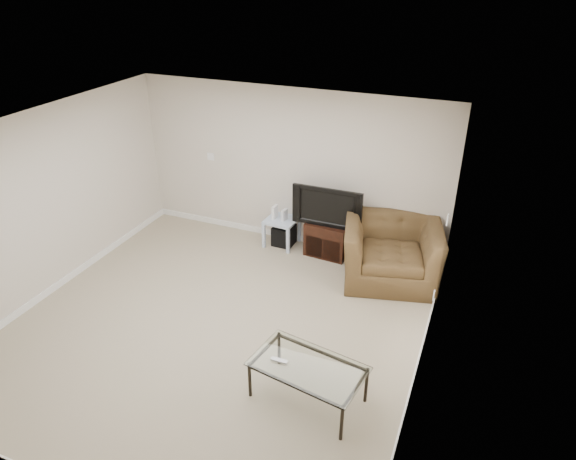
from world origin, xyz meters
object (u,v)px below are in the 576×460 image
at_px(side_table, 282,232).
at_px(recliner, 392,243).
at_px(tv_stand, 328,238).
at_px(television, 329,205).
at_px(coffee_table, 308,382).
at_px(subwoofer, 284,235).

distance_m(side_table, recliner, 1.89).
relative_size(tv_stand, recliner, 0.49).
xyz_separation_m(side_table, recliner, (1.83, -0.33, 0.35)).
distance_m(tv_stand, side_table, 0.79).
height_order(tv_stand, television, television).
bearing_deg(television, coffee_table, -76.03).
bearing_deg(subwoofer, side_table, -149.74).
xyz_separation_m(side_table, subwoofer, (0.03, 0.02, -0.07)).
xyz_separation_m(tv_stand, television, (-0.00, -0.03, 0.58)).
relative_size(tv_stand, coffee_table, 0.57).
height_order(side_table, recliner, recliner).
distance_m(tv_stand, subwoofer, 0.77).
bearing_deg(tv_stand, recliner, -13.13).
xyz_separation_m(tv_stand, subwoofer, (-0.76, 0.02, -0.11)).
height_order(television, subwoofer, television).
bearing_deg(subwoofer, tv_stand, -1.32).
distance_m(subwoofer, recliner, 1.88).
xyz_separation_m(television, recliner, (1.05, -0.30, -0.27)).
bearing_deg(subwoofer, coffee_table, -63.09).
bearing_deg(side_table, coffee_table, -62.50).
xyz_separation_m(subwoofer, recliner, (1.80, -0.34, 0.42)).
bearing_deg(side_table, recliner, -10.09).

